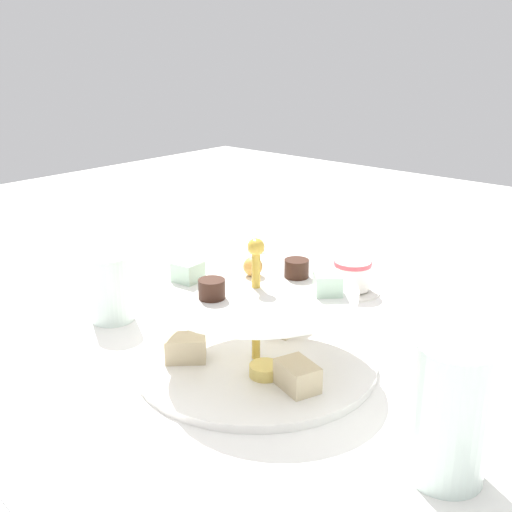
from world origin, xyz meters
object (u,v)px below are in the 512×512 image
butter_knife_right (494,339)px  teacup_with_saucer (352,277)px  water_glass_mid_back (111,288)px  water_glass_short_left (259,265)px  water_glass_tall_right (451,414)px  butter_knife_left (12,498)px  tiered_serving_stand (256,331)px

butter_knife_right → teacup_with_saucer: bearing=24.6°
water_glass_mid_back → water_glass_short_left: bearing=74.3°
teacup_with_saucer → butter_knife_right: (0.24, -0.02, -0.02)m
teacup_with_saucer → water_glass_mid_back: (-0.20, -0.31, 0.02)m
water_glass_tall_right → butter_knife_left: size_ratio=0.77×
teacup_with_saucer → water_glass_mid_back: bearing=-122.2°
tiered_serving_stand → water_glass_mid_back: 0.24m
tiered_serving_stand → butter_knife_left: (0.00, -0.32, -0.04)m
tiered_serving_stand → butter_knife_right: bearing=53.3°
water_glass_short_left → teacup_with_saucer: water_glass_short_left is taller
water_glass_short_left → tiered_serving_stand: bearing=-49.8°
tiered_serving_stand → water_glass_tall_right: size_ratio=2.23×
butter_knife_left → butter_knife_right: same height
water_glass_short_left → butter_knife_left: water_glass_short_left is taller
teacup_with_saucer → water_glass_mid_back: water_glass_mid_back is taller
water_glass_tall_right → butter_knife_left: bearing=-134.1°
water_glass_tall_right → teacup_with_saucer: 0.45m
butter_knife_left → water_glass_mid_back: 0.38m
butter_knife_left → water_glass_short_left: bearing=116.0°
water_glass_tall_right → water_glass_mid_back: water_glass_tall_right is taller
butter_knife_right → water_glass_mid_back: bearing=63.9°
teacup_with_saucer → butter_knife_right: bearing=-5.6°
tiered_serving_stand → water_glass_short_left: size_ratio=4.28×
water_glass_mid_back → tiered_serving_stand: bearing=7.4°
water_glass_short_left → butter_knife_left: size_ratio=0.40×
tiered_serving_stand → teacup_with_saucer: size_ratio=3.23×
tiered_serving_stand → water_glass_mid_back: tiered_serving_stand is taller
water_glass_mid_back → butter_knife_right: bearing=33.7°
butter_knife_right → butter_knife_left: bearing=101.9°
butter_knife_left → butter_knife_right: 0.61m
butter_knife_left → butter_knife_right: bearing=79.3°
tiered_serving_stand → butter_knife_right: 0.32m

